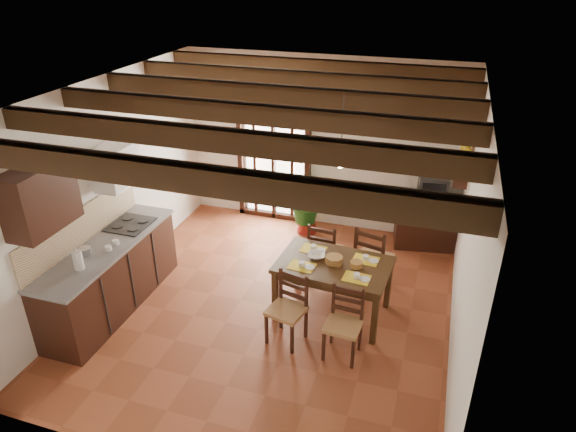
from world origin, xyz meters
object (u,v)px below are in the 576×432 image
at_px(kitchen_counter, 111,275).
at_px(dining_table, 334,270).
at_px(chair_far_right, 372,270).
at_px(pendant_lamp, 341,158).
at_px(chair_near_right, 343,336).
at_px(chair_far_left, 324,261).
at_px(sideboard, 428,222).
at_px(potted_plant, 308,201).
at_px(crt_tv, 433,187).
at_px(chair_near_left, 287,321).

distance_m(kitchen_counter, dining_table, 2.83).
height_order(chair_far_right, pendant_lamp, pendant_lamp).
bearing_deg(chair_far_right, chair_near_right, 100.38).
relative_size(chair_far_left, sideboard, 0.94).
bearing_deg(dining_table, potted_plant, 118.42).
distance_m(kitchen_counter, pendant_lamp, 3.28).
distance_m(chair_far_right, crt_tv, 1.71).
height_order(kitchen_counter, crt_tv, kitchen_counter).
height_order(dining_table, sideboard, sideboard).
xyz_separation_m(kitchen_counter, chair_near_right, (3.03, -0.00, -0.21)).
relative_size(chair_near_right, crt_tv, 1.86).
bearing_deg(chair_far_left, crt_tv, -128.83).
height_order(chair_near_left, chair_far_right, chair_far_right).
xyz_separation_m(chair_near_left, crt_tv, (1.40, 2.77, 0.74)).
xyz_separation_m(kitchen_counter, chair_far_left, (2.45, 1.44, -0.19)).
xyz_separation_m(potted_plant, pendant_lamp, (0.89, -1.87, 1.51)).
bearing_deg(dining_table, chair_near_left, -115.90).
height_order(kitchen_counter, potted_plant, potted_plant).
xyz_separation_m(crt_tv, potted_plant, (-1.90, -0.13, -0.44)).
relative_size(potted_plant, pendant_lamp, 2.31).
distance_m(kitchen_counter, potted_plant, 3.27).
bearing_deg(chair_far_right, dining_table, 74.36).
bearing_deg(sideboard, crt_tv, -99.50).
bearing_deg(potted_plant, chair_near_left, -79.36).
height_order(kitchen_counter, chair_far_right, kitchen_counter).
bearing_deg(crt_tv, sideboard, 83.21).
bearing_deg(potted_plant, chair_far_right, -45.53).
bearing_deg(chair_near_right, chair_far_right, 89.84).
bearing_deg(kitchen_counter, chair_far_left, 30.51).
xyz_separation_m(kitchen_counter, chair_far_right, (3.13, 1.39, -0.17)).
bearing_deg(chair_near_left, chair_far_right, 73.02).
bearing_deg(chair_near_left, chair_near_right, 8.91).
relative_size(chair_far_right, pendant_lamp, 1.16).
relative_size(dining_table, pendant_lamp, 1.69).
xyz_separation_m(dining_table, chair_far_right, (0.39, 0.67, -0.34)).
bearing_deg(sideboard, chair_near_left, -126.31).
height_order(sideboard, potted_plant, potted_plant).
bearing_deg(kitchen_counter, chair_near_left, 1.10).
distance_m(chair_near_right, crt_tv, 3.01).
distance_m(chair_far_right, sideboard, 1.57).
relative_size(kitchen_counter, chair_near_right, 2.64).
relative_size(chair_far_right, crt_tv, 2.13).
distance_m(crt_tv, pendant_lamp, 2.48).
relative_size(kitchen_counter, chair_near_left, 2.57).
bearing_deg(sideboard, chair_far_left, -142.81).
relative_size(kitchen_counter, crt_tv, 4.91).
height_order(chair_far_right, potted_plant, potted_plant).
distance_m(chair_near_right, pendant_lamp, 2.01).
relative_size(chair_near_right, potted_plant, 0.44).
xyz_separation_m(sideboard, crt_tv, (0.00, -0.01, 0.60)).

